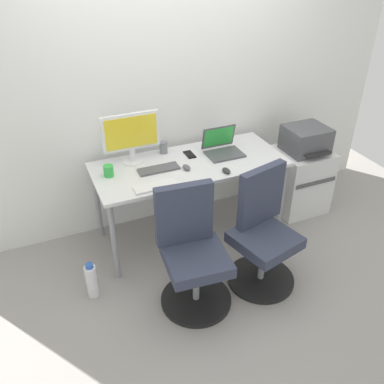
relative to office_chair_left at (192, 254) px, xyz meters
name	(u,v)px	position (x,y,z in m)	size (l,w,h in m)	color
ground_plane	(190,233)	(0.29, 0.73, -0.42)	(5.28, 5.28, 0.00)	gray
back_wall	(170,84)	(0.29, 1.16, 0.88)	(4.40, 0.04, 2.60)	white
desk	(190,170)	(0.29, 0.73, 0.26)	(1.63, 0.70, 0.75)	silver
office_chair_left	(192,254)	(0.00, 0.00, 0.00)	(0.54, 0.54, 0.94)	black
office_chair_right	(262,234)	(0.59, 0.00, 0.00)	(0.54, 0.54, 0.94)	black
side_cabinet	(299,180)	(1.47, 0.72, -0.10)	(0.49, 0.49, 0.64)	silver
printer	(306,139)	(1.47, 0.72, 0.33)	(0.38, 0.40, 0.24)	#515156
water_bottle_on_floor	(92,280)	(-0.70, 0.31, -0.28)	(0.09, 0.09, 0.31)	white
desktop_monitor	(131,135)	(-0.14, 0.94, 0.57)	(0.48, 0.18, 0.43)	silver
open_laptop	(222,147)	(0.63, 0.80, 0.38)	(0.31, 0.27, 0.22)	#4C4C51
keyboard_by_monitor	(156,186)	(-0.10, 0.47, 0.33)	(0.34, 0.12, 0.02)	silver
keyboard_by_laptop	(159,169)	(0.01, 0.72, 0.33)	(0.34, 0.12, 0.02)	#515156
mouse_by_monitor	(226,171)	(0.50, 0.47, 0.34)	(0.06, 0.10, 0.03)	#2D2D2D
mouse_by_laptop	(186,167)	(0.23, 0.65, 0.34)	(0.06, 0.10, 0.03)	#515156
coffee_mug	(109,171)	(-0.39, 0.79, 0.37)	(0.08, 0.08, 0.09)	green
pen_cup	(163,147)	(0.15, 1.00, 0.38)	(0.07, 0.07, 0.10)	slate
phone_near_laptop	(190,154)	(0.35, 0.87, 0.33)	(0.07, 0.14, 0.01)	black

